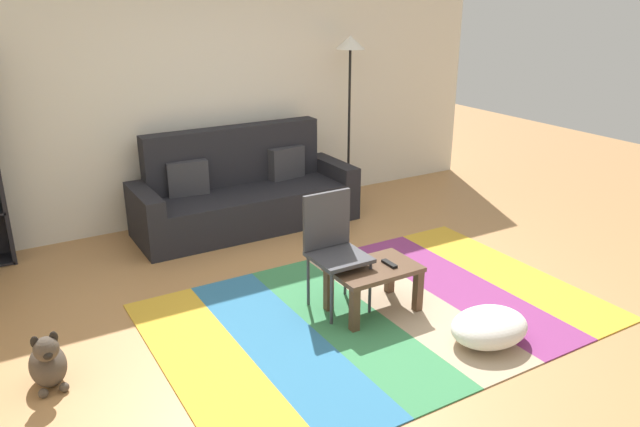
# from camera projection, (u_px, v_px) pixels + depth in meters

# --- Properties ---
(ground_plane) EXTENTS (14.00, 14.00, 0.00)m
(ground_plane) POSITION_uv_depth(u_px,v_px,m) (338.00, 309.00, 4.70)
(ground_plane) COLOR #B27F4C
(back_wall) EXTENTS (6.80, 0.10, 2.70)m
(back_wall) POSITION_uv_depth(u_px,v_px,m) (208.00, 89.00, 6.29)
(back_wall) COLOR silver
(back_wall) RESTS_ON ground_plane
(rug) EXTENTS (3.29, 2.21, 0.01)m
(rug) POSITION_uv_depth(u_px,v_px,m) (378.00, 312.00, 4.64)
(rug) COLOR gold
(rug) RESTS_ON ground_plane
(couch) EXTENTS (2.26, 0.80, 1.00)m
(couch) POSITION_uv_depth(u_px,v_px,m) (244.00, 194.00, 6.28)
(couch) COLOR black
(couch) RESTS_ON ground_plane
(coffee_table) EXTENTS (0.66, 0.43, 0.36)m
(coffee_table) POSITION_uv_depth(u_px,v_px,m) (374.00, 276.00, 4.58)
(coffee_table) COLOR #513826
(coffee_table) RESTS_ON rug
(pouf) EXTENTS (0.58, 0.45, 0.23)m
(pouf) POSITION_uv_depth(u_px,v_px,m) (489.00, 327.00, 4.21)
(pouf) COLOR white
(pouf) RESTS_ON rug
(dog) EXTENTS (0.22, 0.35, 0.40)m
(dog) POSITION_uv_depth(u_px,v_px,m) (48.00, 363.00, 3.75)
(dog) COLOR #473D33
(dog) RESTS_ON ground_plane
(standing_lamp) EXTENTS (0.32, 0.32, 1.86)m
(standing_lamp) POSITION_uv_depth(u_px,v_px,m) (350.00, 65.00, 6.61)
(standing_lamp) COLOR black
(standing_lamp) RESTS_ON ground_plane
(tv_remote) EXTENTS (0.04, 0.15, 0.02)m
(tv_remote) POSITION_uv_depth(u_px,v_px,m) (389.00, 264.00, 4.58)
(tv_remote) COLOR black
(tv_remote) RESTS_ON coffee_table
(folding_chair) EXTENTS (0.40, 0.40, 0.90)m
(folding_chair) POSITION_uv_depth(u_px,v_px,m) (333.00, 242.00, 4.59)
(folding_chair) COLOR #38383D
(folding_chair) RESTS_ON ground_plane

